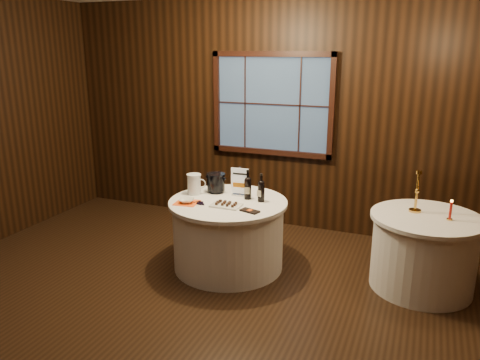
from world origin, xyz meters
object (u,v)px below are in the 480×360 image
at_px(port_bottle_right, 261,190).
at_px(chocolate_box, 250,211).
at_px(red_candle, 450,212).
at_px(grape_bunch, 201,203).
at_px(side_table, 423,252).
at_px(brass_candlestick, 416,197).
at_px(cracker_bowl, 187,201).
at_px(port_bottle_left, 248,186).
at_px(main_table, 228,234).
at_px(chocolate_plate, 226,205).
at_px(sign_stand, 240,186).
at_px(ice_bucket, 216,183).
at_px(glass_pitcher, 194,184).

bearing_deg(port_bottle_right, chocolate_box, -69.86).
bearing_deg(red_candle, grape_bunch, -168.89).
xyz_separation_m(side_table, brass_candlestick, (-0.12, 0.09, 0.54)).
relative_size(cracker_bowl, red_candle, 0.79).
bearing_deg(port_bottle_left, red_candle, -5.35).
xyz_separation_m(main_table, grape_bunch, (-0.22, -0.21, 0.40)).
bearing_deg(red_candle, chocolate_plate, -168.65).
relative_size(port_bottle_right, chocolate_plate, 1.00).
bearing_deg(chocolate_plate, side_table, 13.57).
distance_m(main_table, sign_stand, 0.54).
bearing_deg(port_bottle_right, main_table, -142.00).
height_order(ice_bucket, chocolate_box, ice_bucket).
distance_m(grape_bunch, red_candle, 2.46).
xyz_separation_m(grape_bunch, red_candle, (2.42, 0.47, 0.06)).
height_order(glass_pitcher, cracker_bowl, glass_pitcher).
xyz_separation_m(main_table, chocolate_box, (0.34, -0.24, 0.39)).
xyz_separation_m(sign_stand, red_candle, (2.15, 0.04, -0.03)).
distance_m(port_bottle_left, chocolate_plate, 0.36).
xyz_separation_m(ice_bucket, red_candle, (2.45, 0.03, -0.03)).
distance_m(port_bottle_left, glass_pitcher, 0.62).
relative_size(sign_stand, port_bottle_right, 1.06).
distance_m(port_bottle_right, chocolate_plate, 0.42).
height_order(side_table, sign_stand, sign_stand).
xyz_separation_m(main_table, port_bottle_right, (0.34, 0.11, 0.52)).
xyz_separation_m(port_bottle_left, brass_candlestick, (1.71, 0.25, 0.01)).
bearing_deg(main_table, chocolate_plate, -72.82).
xyz_separation_m(main_table, port_bottle_left, (0.17, 0.14, 0.52)).
distance_m(cracker_bowl, brass_candlestick, 2.35).
height_order(side_table, grape_bunch, grape_bunch).
height_order(port_bottle_right, cracker_bowl, port_bottle_right).
bearing_deg(main_table, chocolate_box, -34.70).
bearing_deg(chocolate_box, port_bottle_left, 130.59).
distance_m(main_table, grape_bunch, 0.50).
bearing_deg(chocolate_plate, sign_stand, 90.51).
bearing_deg(cracker_bowl, port_bottle_right, 25.31).
relative_size(port_bottle_left, chocolate_plate, 1.05).
distance_m(main_table, chocolate_box, 0.57).
distance_m(port_bottle_left, cracker_bowl, 0.67).
distance_m(ice_bucket, chocolate_plate, 0.51).
bearing_deg(chocolate_box, chocolate_plate, -176.38).
bearing_deg(brass_candlestick, main_table, -168.27).
bearing_deg(port_bottle_left, main_table, -148.70).
relative_size(ice_bucket, grape_bunch, 1.43).
xyz_separation_m(chocolate_box, glass_pitcher, (-0.79, 0.32, 0.11)).
bearing_deg(chocolate_box, ice_bucket, 158.05).
distance_m(port_bottle_right, red_candle, 1.87).
relative_size(chocolate_box, grape_bunch, 1.26).
bearing_deg(side_table, main_table, -171.47).
bearing_deg(ice_bucket, red_candle, 0.63).
relative_size(glass_pitcher, brass_candlestick, 0.55).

